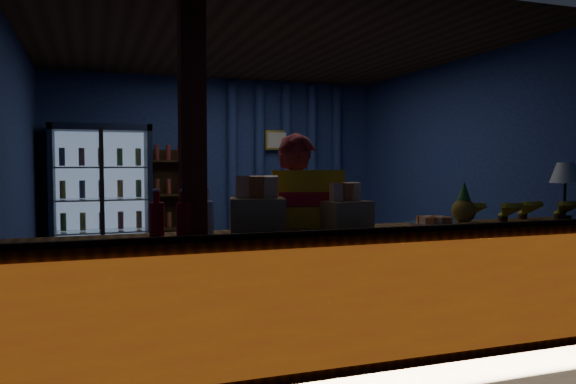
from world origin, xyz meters
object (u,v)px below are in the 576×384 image
at_px(green_chair, 273,247).
at_px(pastry_tray, 434,222).
at_px(table_lamp, 565,175).
at_px(shopkeeper, 297,238).

distance_m(green_chair, pastry_tray, 3.34).
height_order(green_chair, pastry_tray, pastry_tray).
height_order(green_chair, table_lamp, table_lamp).
height_order(shopkeeper, pastry_tray, shopkeeper).
distance_m(green_chair, table_lamp, 3.76).
height_order(pastry_tray, table_lamp, table_lamp).
xyz_separation_m(shopkeeper, pastry_tray, (0.95, -0.48, 0.14)).
distance_m(shopkeeper, green_chair, 2.92).
distance_m(shopkeeper, pastry_tray, 1.07).
xyz_separation_m(green_chair, table_lamp, (1.50, -3.30, 1.00)).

